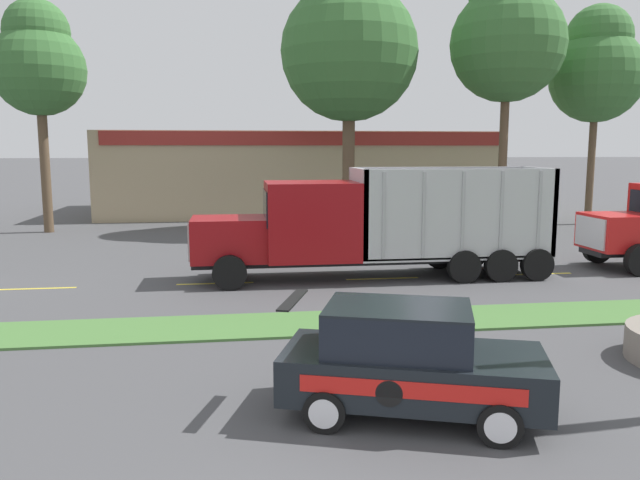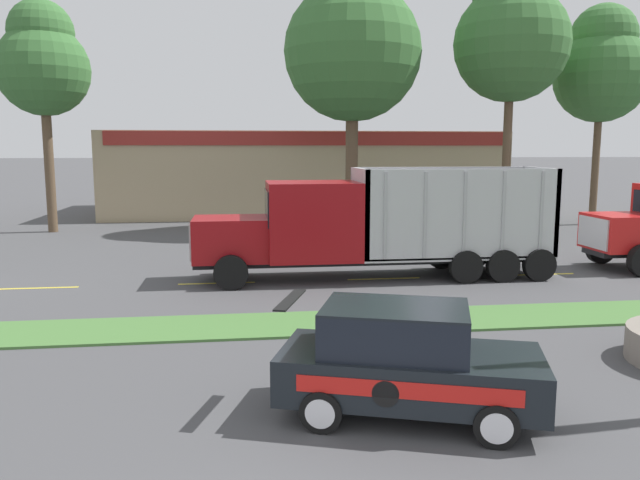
# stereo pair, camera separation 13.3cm
# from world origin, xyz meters

# --- Properties ---
(grass_verge) EXTENTS (120.00, 2.11, 0.06)m
(grass_verge) POSITION_xyz_m (0.00, 9.56, 0.03)
(grass_verge) COLOR #477538
(grass_verge) RESTS_ON ground_plane
(centre_line_3) EXTENTS (2.40, 0.14, 0.01)m
(centre_line_3) POSITION_xyz_m (-6.45, 14.61, 0.00)
(centre_line_3) COLOR yellow
(centre_line_3) RESTS_ON ground_plane
(centre_line_4) EXTENTS (2.40, 0.14, 0.01)m
(centre_line_4) POSITION_xyz_m (-1.05, 14.61, 0.00)
(centre_line_4) COLOR yellow
(centre_line_4) RESTS_ON ground_plane
(centre_line_5) EXTENTS (2.40, 0.14, 0.01)m
(centre_line_5) POSITION_xyz_m (4.35, 14.61, 0.00)
(centre_line_5) COLOR yellow
(centre_line_5) RESTS_ON ground_plane
(centre_line_6) EXTENTS (2.40, 0.14, 0.01)m
(centre_line_6) POSITION_xyz_m (9.75, 14.61, 0.00)
(centre_line_6) COLOR yellow
(centre_line_6) RESTS_ON ground_plane
(dump_truck_mid) EXTENTS (11.64, 2.75, 3.59)m
(dump_truck_mid) POSITION_xyz_m (3.13, 14.87, 1.65)
(dump_truck_mid) COLOR black
(dump_truck_mid) RESTS_ON ground_plane
(rally_car) EXTENTS (4.44, 2.99, 1.81)m
(rally_car) POSITION_xyz_m (2.25, 4.27, 0.90)
(rally_car) COLOR black
(rally_car) RESTS_ON ground_plane
(traffic_cone) EXTENTS (0.48, 0.48, 0.51)m
(traffic_cone) POSITION_xyz_m (1.93, 5.80, 0.25)
(traffic_cone) COLOR black
(traffic_cone) RESTS_ON ground_plane
(store_building_backdrop) EXTENTS (24.82, 12.10, 5.26)m
(store_building_backdrop) POSITION_xyz_m (3.94, 37.84, 2.63)
(store_building_backdrop) COLOR tan
(store_building_backdrop) RESTS_ON ground_plane
(tree_behind_left) EXTENTS (5.04, 5.04, 11.94)m
(tree_behind_left) POSITION_xyz_m (19.37, 27.63, 8.64)
(tree_behind_left) COLOR brown
(tree_behind_left) RESTS_ON ground_plane
(tree_behind_centre) EXTENTS (5.80, 5.80, 13.81)m
(tree_behind_centre) POSITION_xyz_m (13.50, 26.14, 10.01)
(tree_behind_centre) COLOR brown
(tree_behind_centre) RESTS_ON ground_plane
(tree_behind_right) EXTENTS (6.97, 6.97, 14.29)m
(tree_behind_right) POSITION_xyz_m (5.53, 27.16, 9.74)
(tree_behind_right) COLOR brown
(tree_behind_right) RESTS_ON ground_plane
(tree_behind_far_right) EXTENTS (4.51, 4.51, 11.45)m
(tree_behind_far_right) POSITION_xyz_m (-9.78, 28.21, 8.47)
(tree_behind_far_right) COLOR brown
(tree_behind_far_right) RESTS_ON ground_plane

